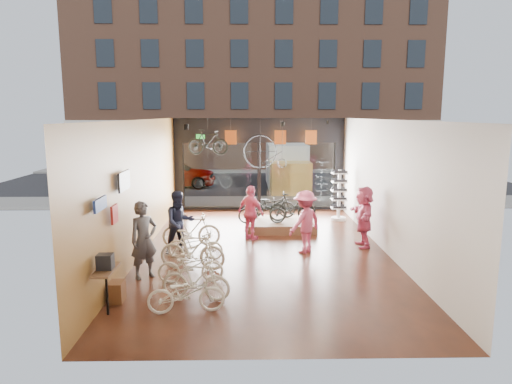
{
  "coord_description": "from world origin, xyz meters",
  "views": [
    {
      "loc": [
        -0.49,
        -12.85,
        3.94
      ],
      "look_at": [
        -0.22,
        1.4,
        1.51
      ],
      "focal_mm": 32.0,
      "sensor_mm": 36.0,
      "label": 1
    }
  ],
  "objects_px": {
    "floor_bike_1": "(196,280)",
    "penny_farthing": "(267,153)",
    "display_bike_left": "(262,211)",
    "floor_bike_2": "(191,266)",
    "display_bike_mid": "(292,208)",
    "floor_bike_3": "(192,250)",
    "hung_bike": "(208,142)",
    "floor_bike_4": "(195,245)",
    "customer_5": "(364,216)",
    "display_platform": "(280,225)",
    "customer_1": "(179,222)",
    "box_truck": "(287,167)",
    "display_bike_right": "(271,205)",
    "street_car": "(172,172)",
    "sunglasses_rack": "(339,195)",
    "customer_2": "(251,213)",
    "floor_bike_0": "(186,293)",
    "floor_bike_5": "(191,230)",
    "customer_0": "(144,240)"
  },
  "relations": [
    {
      "from": "floor_bike_5",
      "to": "street_car",
      "type": "bearing_deg",
      "value": 7.52
    },
    {
      "from": "floor_bike_3",
      "to": "hung_bike",
      "type": "xyz_separation_m",
      "value": [
        -0.05,
        5.76,
        2.41
      ]
    },
    {
      "from": "display_bike_mid",
      "to": "customer_1",
      "type": "height_order",
      "value": "customer_1"
    },
    {
      "from": "street_car",
      "to": "customer_0",
      "type": "relative_size",
      "value": 2.5
    },
    {
      "from": "floor_bike_1",
      "to": "floor_bike_5",
      "type": "height_order",
      "value": "floor_bike_5"
    },
    {
      "from": "floor_bike_3",
      "to": "customer_0",
      "type": "relative_size",
      "value": 0.91
    },
    {
      "from": "floor_bike_1",
      "to": "floor_bike_3",
      "type": "distance_m",
      "value": 2.0
    },
    {
      "from": "street_car",
      "to": "display_platform",
      "type": "distance_m",
      "value": 10.8
    },
    {
      "from": "floor_bike_0",
      "to": "customer_2",
      "type": "height_order",
      "value": "customer_2"
    },
    {
      "from": "floor_bike_5",
      "to": "customer_5",
      "type": "xyz_separation_m",
      "value": [
        5.18,
        -0.04,
        0.4
      ]
    },
    {
      "from": "penny_farthing",
      "to": "floor_bike_1",
      "type": "bearing_deg",
      "value": -103.09
    },
    {
      "from": "floor_bike_5",
      "to": "display_platform",
      "type": "relative_size",
      "value": 0.72
    },
    {
      "from": "floor_bike_2",
      "to": "display_platform",
      "type": "xyz_separation_m",
      "value": [
        2.47,
        5.1,
        -0.26
      ]
    },
    {
      "from": "floor_bike_4",
      "to": "display_bike_left",
      "type": "xyz_separation_m",
      "value": [
        1.92,
        2.9,
        0.31
      ]
    },
    {
      "from": "floor_bike_1",
      "to": "display_bike_right",
      "type": "xyz_separation_m",
      "value": [
        1.95,
        6.6,
        0.3
      ]
    },
    {
      "from": "box_truck",
      "to": "display_platform",
      "type": "xyz_separation_m",
      "value": [
        -0.99,
        -8.4,
        -1.05
      ]
    },
    {
      "from": "floor_bike_0",
      "to": "floor_bike_3",
      "type": "relative_size",
      "value": 0.9
    },
    {
      "from": "floor_bike_2",
      "to": "customer_2",
      "type": "bearing_deg",
      "value": -24.09
    },
    {
      "from": "display_bike_mid",
      "to": "floor_bike_2",
      "type": "bearing_deg",
      "value": 151.93
    },
    {
      "from": "sunglasses_rack",
      "to": "display_platform",
      "type": "bearing_deg",
      "value": -142.25
    },
    {
      "from": "street_car",
      "to": "customer_2",
      "type": "relative_size",
      "value": 2.72
    },
    {
      "from": "floor_bike_4",
      "to": "customer_1",
      "type": "height_order",
      "value": "customer_1"
    },
    {
      "from": "customer_5",
      "to": "penny_farthing",
      "type": "xyz_separation_m",
      "value": [
        -2.74,
        4.06,
        1.58
      ]
    },
    {
      "from": "box_truck",
      "to": "customer_2",
      "type": "bearing_deg",
      "value": -101.62
    },
    {
      "from": "box_truck",
      "to": "display_bike_mid",
      "type": "xyz_separation_m",
      "value": [
        -0.57,
        -8.55,
        -0.42
      ]
    },
    {
      "from": "box_truck",
      "to": "floor_bike_0",
      "type": "bearing_deg",
      "value": -102.44
    },
    {
      "from": "floor_bike_3",
      "to": "sunglasses_rack",
      "type": "xyz_separation_m",
      "value": [
        4.86,
        5.49,
        0.44
      ]
    },
    {
      "from": "floor_bike_2",
      "to": "customer_5",
      "type": "distance_m",
      "value": 5.69
    },
    {
      "from": "floor_bike_4",
      "to": "display_bike_mid",
      "type": "relative_size",
      "value": 0.97
    },
    {
      "from": "box_truck",
      "to": "floor_bike_0",
      "type": "relative_size",
      "value": 3.93
    },
    {
      "from": "floor_bike_5",
      "to": "customer_5",
      "type": "relative_size",
      "value": 0.94
    },
    {
      "from": "customer_5",
      "to": "display_platform",
      "type": "bearing_deg",
      "value": -131.03
    },
    {
      "from": "floor_bike_1",
      "to": "penny_farthing",
      "type": "distance_m",
      "value": 8.49
    },
    {
      "from": "display_platform",
      "to": "customer_0",
      "type": "height_order",
      "value": "customer_0"
    },
    {
      "from": "display_bike_left",
      "to": "floor_bike_2",
      "type": "bearing_deg",
      "value": 157.04
    },
    {
      "from": "box_truck",
      "to": "customer_2",
      "type": "xyz_separation_m",
      "value": [
        -2.0,
        -9.75,
        -0.33
      ]
    },
    {
      "from": "display_platform",
      "to": "customer_5",
      "type": "distance_m",
      "value": 3.3
    },
    {
      "from": "display_platform",
      "to": "display_bike_left",
      "type": "xyz_separation_m",
      "value": [
        -0.64,
        -0.4,
        0.57
      ]
    },
    {
      "from": "floor_bike_0",
      "to": "floor_bike_1",
      "type": "relative_size",
      "value": 1.02
    },
    {
      "from": "sunglasses_rack",
      "to": "penny_farthing",
      "type": "distance_m",
      "value": 3.15
    },
    {
      "from": "customer_2",
      "to": "floor_bike_5",
      "type": "bearing_deg",
      "value": 64.63
    },
    {
      "from": "street_car",
      "to": "sunglasses_rack",
      "type": "relative_size",
      "value": 2.47
    },
    {
      "from": "floor_bike_1",
      "to": "customer_2",
      "type": "relative_size",
      "value": 0.87
    },
    {
      "from": "sunglasses_rack",
      "to": "floor_bike_4",
      "type": "bearing_deg",
      "value": -128.56
    },
    {
      "from": "hung_bike",
      "to": "floor_bike_4",
      "type": "bearing_deg",
      "value": -165.11
    },
    {
      "from": "display_bike_right",
      "to": "street_car",
      "type": "bearing_deg",
      "value": 32.03
    },
    {
      "from": "floor_bike_3",
      "to": "customer_5",
      "type": "xyz_separation_m",
      "value": [
        4.91,
        1.99,
        0.4
      ]
    },
    {
      "from": "floor_bike_3",
      "to": "floor_bike_2",
      "type": "bearing_deg",
      "value": -165.03
    },
    {
      "from": "customer_1",
      "to": "hung_bike",
      "type": "relative_size",
      "value": 1.15
    },
    {
      "from": "hung_bike",
      "to": "penny_farthing",
      "type": "bearing_deg",
      "value": -67.97
    }
  ]
}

